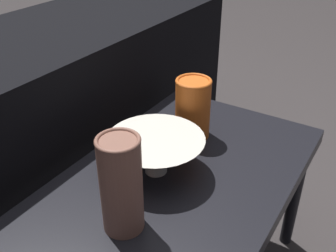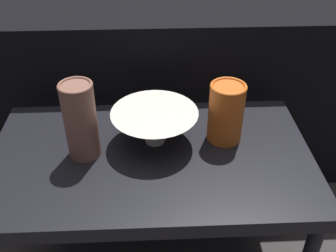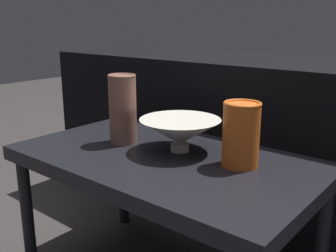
{
  "view_description": "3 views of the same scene",
  "coord_description": "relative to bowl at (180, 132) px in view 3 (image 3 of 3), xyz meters",
  "views": [
    {
      "loc": [
        -0.6,
        -0.36,
        0.98
      ],
      "look_at": [
        0.04,
        0.04,
        0.53
      ],
      "focal_mm": 42.0,
      "sensor_mm": 36.0,
      "label": 1
    },
    {
      "loc": [
        0.01,
        -0.78,
        1.06
      ],
      "look_at": [
        0.05,
        0.04,
        0.48
      ],
      "focal_mm": 42.0,
      "sensor_mm": 36.0,
      "label": 2
    },
    {
      "loc": [
        0.65,
        -0.77,
        0.77
      ],
      "look_at": [
        -0.03,
        0.05,
        0.48
      ],
      "focal_mm": 42.0,
      "sensor_mm": 36.0,
      "label": 3
    }
  ],
  "objects": [
    {
      "name": "bowl",
      "position": [
        0.0,
        0.0,
        0.0
      ],
      "size": [
        0.22,
        0.22,
        0.09
      ],
      "color": "silver",
      "rests_on": "table"
    },
    {
      "name": "vase_textured_left",
      "position": [
        -0.18,
        -0.04,
        0.05
      ],
      "size": [
        0.08,
        0.08,
        0.2
      ],
      "color": "brown",
      "rests_on": "table"
    },
    {
      "name": "table",
      "position": [
        -0.01,
        -0.05,
        -0.1
      ],
      "size": [
        0.82,
        0.48,
        0.42
      ],
      "color": "black",
      "rests_on": "ground_plane"
    },
    {
      "name": "vase_colorful_right",
      "position": [
        0.18,
        0.01,
        0.03
      ],
      "size": [
        0.09,
        0.09,
        0.16
      ],
      "color": "orange",
      "rests_on": "table"
    },
    {
      "name": "couch_backdrop",
      "position": [
        -0.01,
        0.49,
        -0.16
      ],
      "size": [
        1.72,
        0.5,
        0.63
      ],
      "color": "black",
      "rests_on": "ground_plane"
    }
  ]
}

